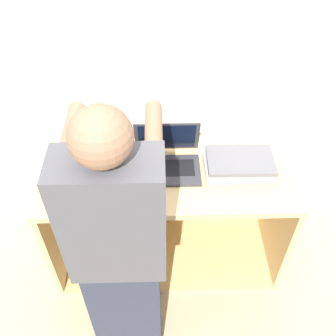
{
  "coord_description": "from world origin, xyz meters",
  "views": [
    {
      "loc": [
        -0.04,
        -1.17,
        2.29
      ],
      "look_at": [
        0.0,
        0.21,
        0.9
      ],
      "focal_mm": 42.0,
      "sensor_mm": 36.0,
      "label": 1
    }
  ],
  "objects_px": {
    "laptop_stack_left": "(95,163)",
    "laptop_stack_right": "(239,165)",
    "person": "(120,257)",
    "laptop_open": "(167,159)"
  },
  "relations": [
    {
      "from": "laptop_open",
      "to": "laptop_stack_left",
      "type": "height_order",
      "value": "laptop_open"
    },
    {
      "from": "laptop_stack_right",
      "to": "laptop_open",
      "type": "bearing_deg",
      "value": 172.7
    },
    {
      "from": "laptop_stack_left",
      "to": "person",
      "type": "distance_m",
      "value": 0.56
    },
    {
      "from": "laptop_stack_right",
      "to": "laptop_stack_left",
      "type": "bearing_deg",
      "value": -179.92
    },
    {
      "from": "person",
      "to": "laptop_open",
      "type": "bearing_deg",
      "value": 69.28
    },
    {
      "from": "person",
      "to": "laptop_stack_left",
      "type": "bearing_deg",
      "value": 106.5
    },
    {
      "from": "laptop_stack_left",
      "to": "person",
      "type": "bearing_deg",
      "value": -73.5
    },
    {
      "from": "laptop_stack_left",
      "to": "laptop_stack_right",
      "type": "xyz_separation_m",
      "value": [
        0.76,
        0.0,
        -0.03
      ]
    },
    {
      "from": "laptop_stack_left",
      "to": "laptop_stack_right",
      "type": "bearing_deg",
      "value": 0.08
    },
    {
      "from": "laptop_open",
      "to": "person",
      "type": "height_order",
      "value": "person"
    }
  ]
}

